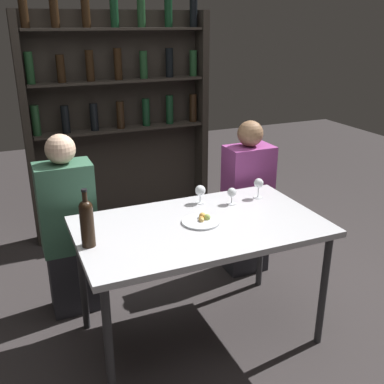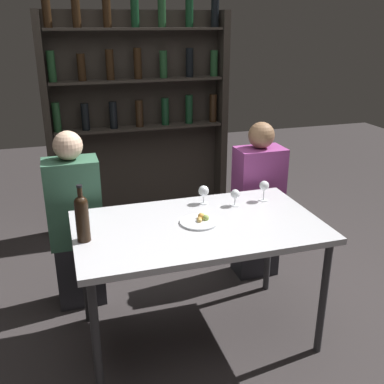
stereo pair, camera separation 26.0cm
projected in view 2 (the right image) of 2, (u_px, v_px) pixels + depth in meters
The scene contains 10 objects.
ground_plane at pixel (198, 334), 2.82m from camera, with size 10.00×10.00×0.00m, color #332D2D.
dining_table at pixel (198, 234), 2.57m from camera, with size 1.40×0.82×0.76m.
wine_rack_wall at pixel (138, 111), 4.00m from camera, with size 1.62×0.21×2.05m.
wine_bottle at pixel (82, 216), 2.31m from camera, with size 0.07×0.07×0.31m.
wine_glass_0 at pixel (204, 191), 2.81m from camera, with size 0.07×0.07×0.12m.
wine_glass_1 at pixel (235, 195), 2.78m from camera, with size 0.06×0.06×0.11m.
wine_glass_2 at pixel (264, 187), 2.85m from camera, with size 0.06×0.06×0.13m.
food_plate_0 at pixel (200, 221), 2.56m from camera, with size 0.22×0.22×0.04m.
seated_person_left at pixel (76, 226), 2.97m from camera, with size 0.35×0.22×1.21m.
seated_person_right at pixel (257, 205), 3.34m from camera, with size 0.34×0.22×1.19m.
Camera 2 is at (-0.72, -2.20, 1.85)m, focal length 42.00 mm.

